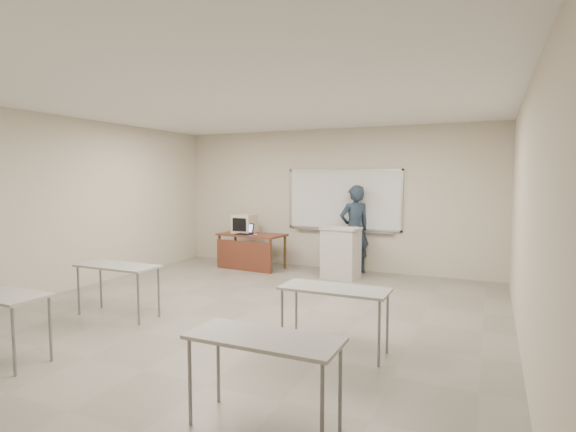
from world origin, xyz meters
The scene contains 10 objects.
floor centered at (0.00, 0.00, -0.01)m, with size 7.00×8.00×0.01m, color gray.
whiteboard centered at (0.30, 3.97, 1.48)m, with size 2.48×0.10×1.31m.
student_desks centered at (0.00, -1.35, 0.67)m, with size 4.40×2.20×0.73m.
instructor_desk centered at (-1.55, 3.19, 0.54)m, with size 1.43×0.72×0.75m.
podium centered at (0.51, 3.14, 0.50)m, with size 0.71×0.52×1.00m.
crt_monitor centered at (-1.80, 3.43, 0.95)m, with size 0.44×0.49×0.42m.
laptop centered at (-1.65, 3.17, 0.81)m, with size 0.31×0.29×0.23m.
mouse centered at (-1.35, 3.10, 0.77)m, with size 0.09×0.06×0.03m, color #A2A7AB.
keyboard centered at (0.66, 3.02, 1.01)m, with size 0.48×0.16×0.03m, color beige.
presenter centered at (0.61, 3.74, 0.90)m, with size 0.66×0.43×1.81m, color black.
Camera 1 is at (3.15, -5.17, 1.93)m, focal length 28.00 mm.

